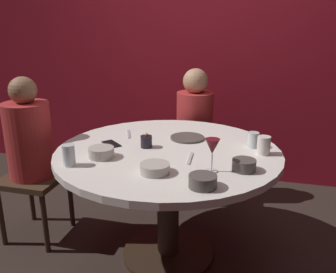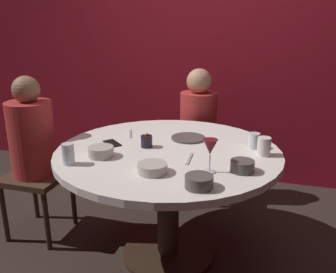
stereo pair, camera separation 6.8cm
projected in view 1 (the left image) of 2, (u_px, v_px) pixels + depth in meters
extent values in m
plane|color=#2D231E|center=(168.00, 254.00, 2.39)|extent=(8.00, 8.00, 0.00)
cube|color=maroon|center=(207.00, 43.00, 3.32)|extent=(6.00, 0.10, 2.60)
cylinder|color=silver|center=(168.00, 152.00, 2.16)|extent=(1.36, 1.36, 0.04)
cylinder|color=#332319|center=(168.00, 207.00, 2.28)|extent=(0.14, 0.14, 0.71)
cylinder|color=#2D2116|center=(168.00, 252.00, 2.38)|extent=(0.60, 0.60, 0.03)
cube|color=#3F2D1E|center=(34.00, 178.00, 2.48)|extent=(0.40, 0.40, 0.04)
cylinder|color=#B22D2D|center=(29.00, 140.00, 2.40)|extent=(0.30, 0.30, 0.51)
sphere|color=#8C6647|center=(23.00, 90.00, 2.29)|extent=(0.18, 0.18, 0.18)
cylinder|color=#332319|center=(1.00, 217.00, 2.44)|extent=(0.04, 0.04, 0.43)
cylinder|color=#332319|center=(45.00, 223.00, 2.35)|extent=(0.04, 0.04, 0.43)
cylinder|color=#332319|center=(31.00, 195.00, 2.75)|extent=(0.04, 0.04, 0.43)
cylinder|color=#332319|center=(71.00, 200.00, 2.67)|extent=(0.04, 0.04, 0.43)
cube|color=#3F2D1E|center=(194.00, 148.00, 3.08)|extent=(0.40, 0.40, 0.04)
cylinder|color=#B22D2D|center=(195.00, 120.00, 3.01)|extent=(0.31, 0.31, 0.46)
sphere|color=tan|center=(196.00, 81.00, 2.91)|extent=(0.21, 0.21, 0.21)
cylinder|color=#332319|center=(179.00, 164.00, 3.35)|extent=(0.04, 0.04, 0.43)
cylinder|color=#332319|center=(170.00, 178.00, 3.04)|extent=(0.04, 0.04, 0.43)
cylinder|color=#332319|center=(215.00, 167.00, 3.27)|extent=(0.04, 0.04, 0.43)
cylinder|color=#332319|center=(210.00, 182.00, 2.96)|extent=(0.04, 0.04, 0.43)
cylinder|color=black|center=(146.00, 142.00, 2.18)|extent=(0.07, 0.07, 0.07)
sphere|color=#F9D159|center=(146.00, 134.00, 2.17)|extent=(0.02, 0.02, 0.02)
cylinder|color=silver|center=(211.00, 171.00, 1.83)|extent=(0.06, 0.06, 0.01)
cylinder|color=silver|center=(212.00, 162.00, 1.82)|extent=(0.01, 0.01, 0.09)
cone|color=maroon|center=(212.00, 147.00, 1.79)|extent=(0.08, 0.08, 0.08)
cylinder|color=#4C4742|center=(187.00, 138.00, 2.35)|extent=(0.22, 0.22, 0.01)
cube|color=black|center=(111.00, 144.00, 2.24)|extent=(0.15, 0.15, 0.01)
cylinder|color=#4C4742|center=(244.00, 165.00, 1.84)|extent=(0.12, 0.12, 0.06)
cylinder|color=#B2ADA3|center=(155.00, 168.00, 1.81)|extent=(0.15, 0.15, 0.05)
cylinder|color=#4C4742|center=(203.00, 181.00, 1.65)|extent=(0.13, 0.13, 0.06)
cylinder|color=#B2ADA3|center=(101.00, 152.00, 2.02)|extent=(0.15, 0.15, 0.06)
cylinder|color=silver|center=(69.00, 155.00, 1.89)|extent=(0.07, 0.07, 0.12)
cylinder|color=silver|center=(264.00, 145.00, 2.06)|extent=(0.08, 0.08, 0.11)
cylinder|color=silver|center=(253.00, 140.00, 2.18)|extent=(0.07, 0.07, 0.09)
cube|color=#B7B7BC|center=(129.00, 134.00, 2.44)|extent=(0.08, 0.17, 0.01)
cube|color=#B7B7BC|center=(190.00, 158.00, 2.00)|extent=(0.03, 0.18, 0.01)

